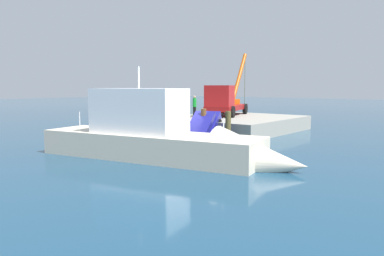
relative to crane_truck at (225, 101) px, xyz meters
name	(u,v)px	position (x,y,z in m)	size (l,w,h in m)	color
ground	(185,139)	(7.00, 1.17, -2.59)	(200.00, 200.00, 0.00)	navy
dock	(234,124)	(0.20, 1.17, -1.97)	(10.90, 9.70, 1.23)	gray
crane_truck	(225,101)	(0.00, 0.00, 0.00)	(9.16, 4.27, 6.09)	maroon
dock_worker	(195,105)	(1.18, -2.55, -0.42)	(0.34, 0.34, 1.83)	black
salvaged_car	(201,131)	(7.04, 2.74, -1.88)	(4.76, 3.14, 3.11)	navy
moored_yacht	(176,146)	(13.81, 6.23, -1.82)	(6.10, 15.12, 6.29)	beige
piling_near	(158,119)	(6.32, -2.32, -1.32)	(0.43, 0.43, 2.55)	brown
piling_mid	(177,120)	(6.33, -0.25, -1.31)	(0.35, 0.35, 2.57)	brown
piling_far	(204,124)	(6.51, 2.54, -1.45)	(0.39, 0.39, 2.28)	brown
piling_end	(228,127)	(6.45, 4.66, -1.50)	(0.39, 0.39, 2.18)	brown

